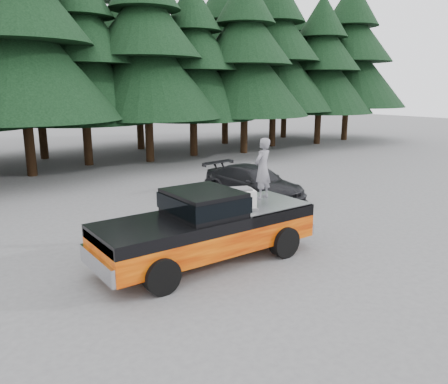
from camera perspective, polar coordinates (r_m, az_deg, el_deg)
ground at (r=11.94m, az=-3.00°, el=-8.42°), size 120.00×120.00×0.00m
pickup_truck at (r=11.41m, az=-2.25°, el=-5.90°), size 6.00×2.04×1.33m
truck_cab at (r=11.08m, az=-2.72°, el=-1.31°), size 1.66×1.90×0.59m
air_compressor at (r=11.52m, az=2.16°, el=-0.99°), size 0.87×0.80×0.49m
man_on_bed at (r=12.52m, az=5.07°, el=3.09°), size 0.73×0.58×1.75m
parked_car at (r=17.74m, az=3.93°, el=1.17°), size 2.44×4.88×1.36m
treeline at (r=27.48m, az=-23.57°, el=19.26°), size 60.15×16.05×17.50m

